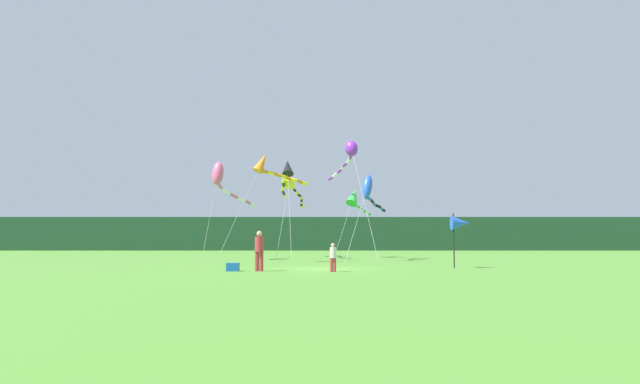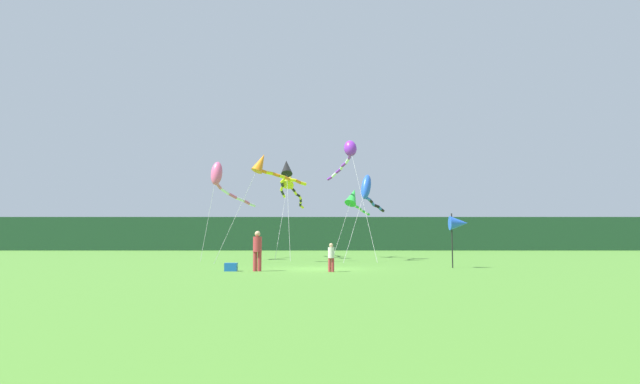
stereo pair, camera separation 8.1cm
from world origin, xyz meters
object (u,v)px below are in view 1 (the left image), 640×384
Objects in this scene: kite_purple at (349,152)px; kite_yellow at (291,181)px; person_adult at (259,249)px; kite_black at (286,172)px; person_child at (333,256)px; kite_rainbow at (221,178)px; kite_orange at (266,166)px; cooler_box at (232,267)px; kite_blue at (368,190)px; kite_green at (354,198)px; banner_flag_pole at (460,224)px.

kite_yellow is at bearing 133.88° from kite_purple.
kite_black is at bearing 89.16° from person_adult.
person_child is 15.91m from kite_rainbow.
kite_black is 6.53m from kite_orange.
cooler_box is 0.08× the size of kite_blue.
kite_orange is at bearing -124.49° from kite_green.
cooler_box is 14.16m from kite_rainbow.
kite_yellow is at bearing 129.79° from kite_blue.
kite_green is (-0.57, 5.94, -0.06)m from kite_blue.
kite_orange is (-10.23, 6.32, 3.76)m from banner_flag_pole.
kite_yellow is at bearing 85.22° from cooler_box.
kite_yellow is (-2.85, 18.91, 5.29)m from person_child.
kite_orange is 7.25m from kite_blue.
kite_orange is at bearing -138.03° from kite_purple.
banner_flag_pole is 18.64m from kite_yellow.
cooler_box is at bearing -113.16° from kite_purple.
kite_purple is (1.54, 14.35, 6.86)m from person_child.
banner_flag_pole is 12.60m from kite_orange.
cooler_box is 19.38m from kite_green.
kite_orange is at bearing -156.98° from kite_blue.
kite_rainbow is 1.20× the size of kite_green.
kite_green reaches higher than person_child.
kite_purple is 1.53× the size of kite_blue.
kite_black is (0.23, 15.49, 5.38)m from person_adult.
person_adult is at bearing -72.36° from kite_rainbow.
kite_rainbow is at bearing 118.88° from person_child.
kite_yellow reaches higher than kite_rainbow.
kite_orange is at bearing -96.26° from kite_yellow.
kite_yellow is at bearing 88.81° from person_adult.
kite_purple reaches higher than kite_green.
kite_rainbow reaches higher than kite_blue.
kite_rainbow reaches higher than person_child.
kite_orange is at bearing -47.84° from kite_rainbow.
banner_flag_pole is at bearing -68.10° from kite_blue.
kite_purple is 3.72m from kite_blue.
kite_purple reaches higher than banner_flag_pole.
kite_rainbow is (-7.31, 13.25, 4.90)m from person_child.
kite_yellow reaches higher than kite_green.
kite_purple is (5.93, 13.85, 7.36)m from cooler_box.
kite_rainbow is at bearing -172.93° from kite_purple.
kite_rainbow is at bearing 143.52° from banner_flag_pole.
kite_purple reaches higher than person_child.
kite_orange reaches higher than kite_green.
kite_yellow is 7.21m from kite_rainbow.
cooler_box is (-4.39, 0.50, -0.51)m from person_child.
kite_rainbow is (-3.42, 3.78, -0.34)m from kite_orange.
kite_blue reaches higher than cooler_box.
kite_yellow is (-9.20, 15.75, 3.80)m from banner_flag_pole.
kite_orange is 5.11m from kite_rainbow.
kite_blue is (2.68, 12.26, 4.00)m from person_child.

